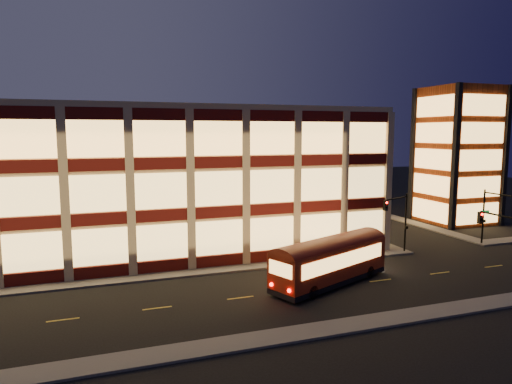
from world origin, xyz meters
name	(u,v)px	position (x,y,z in m)	size (l,w,h in m)	color
ground	(173,279)	(0.00, 0.00, 0.00)	(200.00, 200.00, 0.00)	black
sidewalk_office_south	(134,278)	(-3.00, 1.00, 0.07)	(54.00, 2.00, 0.15)	#514F4C
sidewalk_office_east	(324,222)	(23.00, 17.00, 0.07)	(2.00, 30.00, 0.15)	#514F4C
sidewalk_tower_west	(394,217)	(34.00, 17.00, 0.07)	(2.00, 30.00, 0.15)	#514F4C
sidewalk_near	(209,348)	(0.00, -13.00, 0.07)	(100.00, 2.00, 0.15)	#514F4C
office_building	(122,175)	(-2.91, 16.91, 7.25)	(50.45, 30.45, 14.50)	tan
stair_tower	(457,156)	(39.95, 11.95, 8.99)	(8.60, 8.60, 18.00)	#8C3814
traffic_signal_far	(399,214)	(22.21, 0.24, 4.11)	(3.79, 1.87, 6.00)	black
traffic_signal_right	(495,209)	(33.50, -0.62, 4.10)	(1.20, 4.37, 6.00)	black
traffic_signal_near	(506,237)	(23.50, -11.03, 4.13)	(0.32, 4.45, 6.00)	black
trolley_bus	(330,258)	(11.71, -5.35, 2.11)	(11.44, 6.96, 3.81)	maroon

